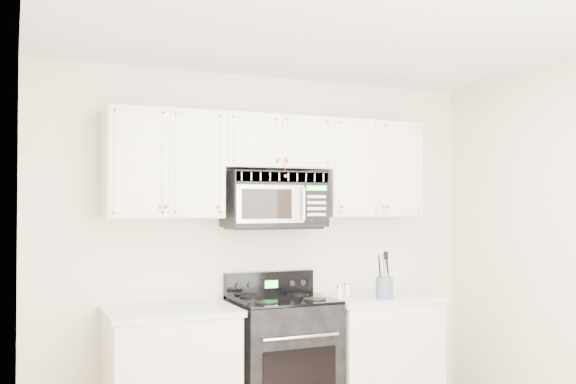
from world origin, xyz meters
TOP-DOWN VIEW (x-y plane):
  - room at (0.00, 0.00)m, footprint 3.51×3.51m
  - base_cabinet_left at (-0.80, 1.44)m, footprint 0.86×0.65m
  - base_cabinet_right at (0.80, 1.44)m, footprint 0.86×0.65m
  - range at (0.02, 1.45)m, footprint 0.71×0.65m
  - upper_cabinets at (0.00, 1.58)m, footprint 2.44×0.37m
  - microwave at (0.00, 1.56)m, footprint 0.73×0.42m
  - utensil_crock at (0.75, 1.25)m, footprint 0.13×0.13m
  - shaker_salt at (0.45, 1.38)m, footprint 0.04×0.04m
  - shaker_pepper at (0.56, 1.47)m, footprint 0.04×0.04m

SIDE VIEW (x-z plane):
  - base_cabinet_left at x=-0.80m, z-range -0.03..0.89m
  - base_cabinet_right at x=0.80m, z-range -0.03..0.89m
  - range at x=0.02m, z-range -0.07..1.04m
  - shaker_salt at x=0.45m, z-range 0.92..1.01m
  - shaker_pepper at x=0.56m, z-range 0.92..1.02m
  - utensil_crock at x=0.75m, z-range 0.84..1.18m
  - room at x=0.00m, z-range 0.00..2.60m
  - microwave at x=0.00m, z-range 1.45..1.86m
  - upper_cabinets at x=0.00m, z-range 1.56..2.31m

